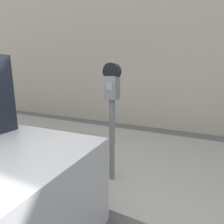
% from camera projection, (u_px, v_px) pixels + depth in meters
% --- Properties ---
extents(sidewalk, '(24.00, 2.80, 0.14)m').
position_uv_depth(sidewalk, '(104.00, 151.00, 3.43)').
color(sidewalk, '#9E9B96').
rests_on(sidewalk, ground_plane).
extents(building_facade, '(24.00, 0.30, 6.51)m').
position_uv_depth(building_facade, '(145.00, 15.00, 4.97)').
color(building_facade, beige).
rests_on(building_facade, ground_plane).
extents(parking_meter, '(0.20, 0.15, 1.53)m').
position_uv_depth(parking_meter, '(112.00, 103.00, 2.19)').
color(parking_meter, slate).
rests_on(parking_meter, sidewalk).
extents(fire_hydrant, '(0.24, 0.24, 0.90)m').
position_uv_depth(fire_hydrant, '(6.00, 129.00, 3.10)').
color(fire_hydrant, '#999EA3').
rests_on(fire_hydrant, sidewalk).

